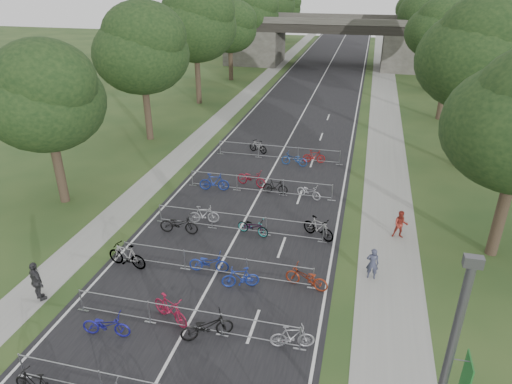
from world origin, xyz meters
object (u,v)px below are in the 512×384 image
at_px(overpass_bridge, 331,41).
at_px(pedestrian_c, 37,282).
at_px(pedestrian_a, 372,264).
at_px(pedestrian_b, 401,225).

distance_m(overpass_bridge, pedestrian_c, 58.05).
relative_size(pedestrian_a, pedestrian_c, 0.84).
height_order(pedestrian_b, pedestrian_c, pedestrian_c).
bearing_deg(pedestrian_b, overpass_bridge, 97.78).
xyz_separation_m(pedestrian_b, pedestrian_c, (-15.32, -9.07, 0.16)).
bearing_deg(pedestrian_c, overpass_bridge, -68.39).
bearing_deg(overpass_bridge, pedestrian_c, -96.73).
xyz_separation_m(overpass_bridge, pedestrian_a, (7.13, -52.55, -2.74)).
bearing_deg(pedestrian_a, overpass_bridge, -82.83).
bearing_deg(pedestrian_a, pedestrian_c, 19.35).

